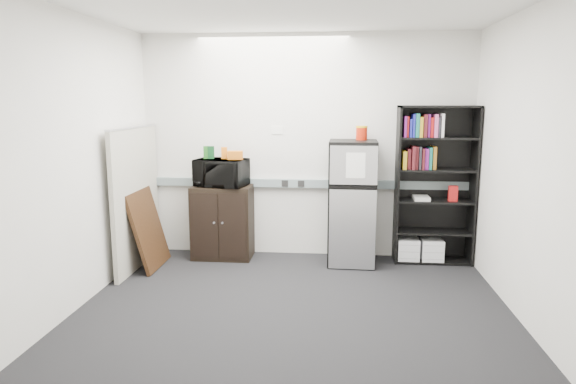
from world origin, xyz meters
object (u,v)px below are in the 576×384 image
object	(u,v)px
cubicle_partition	(136,198)
refrigerator	(352,203)
microwave	(221,173)
cabinet	(223,222)
bookshelf	(433,181)

from	to	relation	value
cubicle_partition	refrigerator	bearing A→B (deg)	7.87
refrigerator	microwave	bearing A→B (deg)	178.96
cabinet	bookshelf	bearing A→B (deg)	1.50
microwave	refrigerator	xyz separation A→B (m)	(1.56, -0.06, -0.33)
bookshelf	cabinet	bearing A→B (deg)	-178.50
cabinet	refrigerator	world-z (taller)	refrigerator
microwave	refrigerator	world-z (taller)	refrigerator
bookshelf	microwave	distance (m)	2.51
cabinet	microwave	xyz separation A→B (m)	(-0.00, -0.02, 0.61)
cubicle_partition	bookshelf	bearing A→B (deg)	8.13
bookshelf	cabinet	world-z (taller)	bookshelf
cubicle_partition	cabinet	distance (m)	1.06
cabinet	microwave	size ratio (longest dim) A/B	1.52
cubicle_partition	refrigerator	size ratio (longest dim) A/B	1.11
cubicle_partition	microwave	size ratio (longest dim) A/B	2.76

